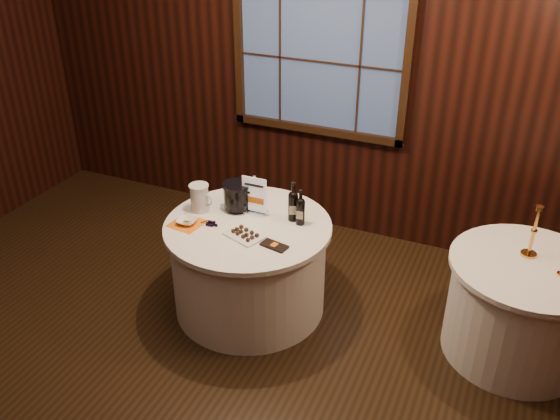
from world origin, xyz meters
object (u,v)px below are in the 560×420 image
at_px(chocolate_plate, 244,235).
at_px(grape_bunch, 211,223).
at_px(main_table, 249,266).
at_px(port_bottle_left, 293,204).
at_px(glass_pitcher, 200,198).
at_px(cracker_bowl, 187,221).
at_px(sign_stand, 255,201).
at_px(port_bottle_right, 300,209).
at_px(ice_bucket, 237,196).
at_px(side_table, 520,309).
at_px(chocolate_box, 274,246).
at_px(brass_candlestick, 532,238).

height_order(chocolate_plate, grape_bunch, chocolate_plate).
relative_size(main_table, port_bottle_left, 4.02).
xyz_separation_m(glass_pitcher, cracker_bowl, (0.01, -0.22, -0.09)).
distance_m(sign_stand, port_bottle_right, 0.38).
xyz_separation_m(main_table, ice_bucket, (-0.18, 0.17, 0.50)).
distance_m(grape_bunch, cracker_bowl, 0.19).
height_order(port_bottle_right, grape_bunch, port_bottle_right).
bearing_deg(side_table, cracker_bowl, -168.80).
bearing_deg(sign_stand, glass_pitcher, -164.17).
height_order(chocolate_box, cracker_bowl, cracker_bowl).
bearing_deg(chocolate_plate, ice_bucket, 124.22).
height_order(ice_bucket, brass_candlestick, brass_candlestick).
height_order(sign_stand, grape_bunch, sign_stand).
bearing_deg(cracker_bowl, brass_candlestick, 13.80).
xyz_separation_m(port_bottle_left, cracker_bowl, (-0.71, -0.38, -0.12)).
xyz_separation_m(port_bottle_right, chocolate_box, (-0.05, -0.37, -0.12)).
xyz_separation_m(ice_bucket, chocolate_plate, (0.23, -0.34, -0.10)).
bearing_deg(port_bottle_right, cracker_bowl, -166.10).
relative_size(chocolate_box, brass_candlestick, 0.50).
distance_m(port_bottle_right, cracker_bowl, 0.86).
xyz_separation_m(side_table, chocolate_box, (-1.69, -0.50, 0.39)).
bearing_deg(port_bottle_right, port_bottle_left, 145.28).
relative_size(sign_stand, brass_candlestick, 0.84).
xyz_separation_m(port_bottle_left, chocolate_plate, (-0.23, -0.37, -0.12)).
distance_m(chocolate_box, brass_candlestick, 1.78).
xyz_separation_m(main_table, chocolate_plate, (0.05, -0.17, 0.40)).
bearing_deg(glass_pitcher, brass_candlestick, 19.23).
xyz_separation_m(main_table, port_bottle_left, (0.29, 0.20, 0.52)).
relative_size(side_table, cracker_bowl, 7.28).
bearing_deg(grape_bunch, main_table, 27.77).
bearing_deg(port_bottle_left, chocolate_plate, -142.88).
bearing_deg(main_table, chocolate_box, -33.10).
height_order(port_bottle_right, cracker_bowl, port_bottle_right).
distance_m(side_table, grape_bunch, 2.32).
relative_size(grape_bunch, brass_candlestick, 0.38).
bearing_deg(chocolate_box, glass_pitcher, 172.95).
bearing_deg(brass_candlestick, sign_stand, -173.14).
relative_size(cracker_bowl, brass_candlestick, 0.38).
bearing_deg(side_table, port_bottle_right, -175.39).
bearing_deg(port_bottle_right, brass_candlestick, -1.49).
bearing_deg(main_table, chocolate_plate, -71.95).
distance_m(grape_bunch, brass_candlestick, 2.29).
height_order(sign_stand, glass_pitcher, sign_stand).
distance_m(main_table, sign_stand, 0.52).
bearing_deg(chocolate_plate, port_bottle_right, 47.76).
relative_size(chocolate_plate, glass_pitcher, 1.47).
height_order(grape_bunch, brass_candlestick, brass_candlestick).
distance_m(side_table, brass_candlestick, 0.53).
bearing_deg(sign_stand, port_bottle_right, -1.02).
relative_size(ice_bucket, chocolate_plate, 0.70).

